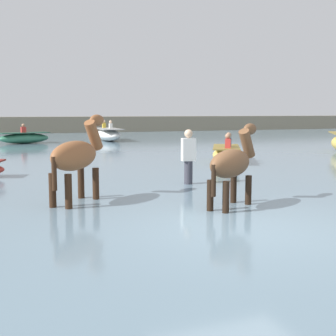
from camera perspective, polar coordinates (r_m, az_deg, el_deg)
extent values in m
plane|color=#666051|center=(7.27, 9.25, -9.53)|extent=(120.00, 120.00, 0.00)
cube|color=slate|center=(16.50, -8.52, 0.29)|extent=(90.00, 90.00, 0.32)
ellipsoid|color=brown|center=(8.40, 7.65, 0.55)|extent=(1.31, 1.08, 0.51)
cylinder|color=black|center=(8.96, 8.01, -3.51)|extent=(0.12, 0.12, 0.87)
cylinder|color=black|center=(8.83, 9.80, -3.70)|extent=(0.12, 0.12, 0.87)
cylinder|color=black|center=(8.19, 5.18, -4.47)|extent=(0.12, 0.12, 0.87)
cylinder|color=black|center=(8.04, 7.09, -4.70)|extent=(0.12, 0.12, 0.87)
cylinder|color=brown|center=(8.97, 9.64, 2.98)|extent=(0.50, 0.43, 0.59)
ellipsoid|color=brown|center=(9.07, 10.02, 4.72)|extent=(0.47, 0.40, 0.22)
cylinder|color=black|center=(7.90, 5.61, -1.55)|extent=(0.08, 0.08, 0.55)
ellipsoid|color=brown|center=(8.90, -11.40, 1.49)|extent=(1.29, 1.36, 0.56)
cylinder|color=black|center=(9.49, -10.58, -2.74)|extent=(0.13, 0.13, 0.95)
cylinder|color=black|center=(9.33, -8.82, -2.88)|extent=(0.13, 0.13, 0.95)
cylinder|color=black|center=(8.69, -13.94, -3.72)|extent=(0.13, 0.13, 0.95)
cylinder|color=black|center=(8.50, -12.07, -3.90)|extent=(0.13, 0.13, 0.95)
cylinder|color=brown|center=(9.50, -9.10, 4.00)|extent=(0.51, 0.53, 0.64)
ellipsoid|color=brown|center=(9.61, -8.72, 5.79)|extent=(0.47, 0.49, 0.24)
cylinder|color=black|center=(8.37, -13.77, -0.68)|extent=(0.09, 0.09, 0.60)
ellipsoid|color=#337556|center=(26.54, -17.21, 3.49)|extent=(2.88, 1.63, 0.55)
cube|color=#1E4634|center=(26.52, -17.23, 4.13)|extent=(2.77, 1.57, 0.04)
cube|color=red|center=(26.58, -17.29, 4.50)|extent=(0.30, 0.24, 0.30)
sphere|color=#A37556|center=(26.57, -17.31, 5.01)|extent=(0.18, 0.18, 0.18)
ellipsoid|color=gold|center=(16.03, 7.13, 1.60)|extent=(2.00, 2.71, 0.50)
cube|color=olive|center=(16.01, 7.15, 2.57)|extent=(1.92, 2.60, 0.04)
cube|color=red|center=(15.27, 7.34, 3.00)|extent=(0.28, 0.31, 0.30)
sphere|color=#A37556|center=(15.26, 7.35, 3.90)|extent=(0.18, 0.18, 0.18)
cube|color=#232328|center=(16.00, 7.44, 3.17)|extent=(0.28, 0.31, 0.30)
sphere|color=#A37556|center=(15.98, 7.45, 4.03)|extent=(0.18, 0.18, 0.18)
ellipsoid|color=silver|center=(27.96, -7.32, 4.04)|extent=(1.42, 3.84, 0.69)
cube|color=gray|center=(27.95, -7.33, 4.79)|extent=(1.37, 3.69, 0.04)
cube|color=gold|center=(28.97, -7.85, 5.19)|extent=(0.19, 0.27, 0.30)
sphere|color=beige|center=(28.97, -7.85, 5.67)|extent=(0.18, 0.18, 0.18)
cube|color=white|center=(27.97, -7.04, 5.14)|extent=(0.19, 0.27, 0.30)
sphere|color=beige|center=(27.96, -7.05, 5.64)|extent=(0.18, 0.18, 0.18)
cylinder|color=#383842|center=(11.16, 2.51, -1.36)|extent=(0.20, 0.20, 0.88)
cube|color=white|center=(11.08, 2.53, 2.27)|extent=(0.34, 0.24, 0.54)
sphere|color=beige|center=(11.06, 2.54, 4.24)|extent=(0.20, 0.20, 0.20)
cube|color=gray|center=(39.72, -16.01, 4.88)|extent=(80.00, 2.40, 1.63)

